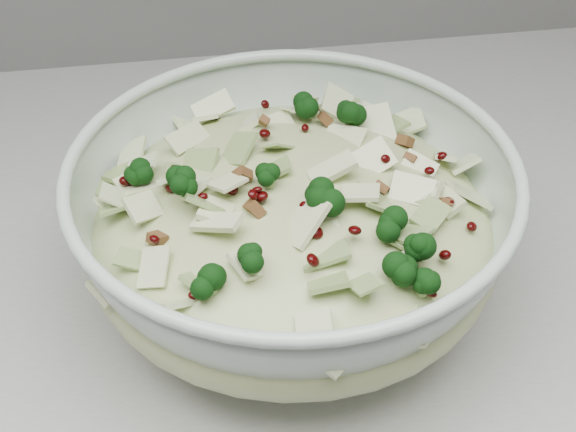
# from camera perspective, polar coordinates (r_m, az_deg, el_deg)

# --- Properties ---
(mixing_bowl) EXTENTS (0.37, 0.37, 0.12)m
(mixing_bowl) POSITION_cam_1_polar(r_m,az_deg,el_deg) (0.57, 0.32, -0.97)
(mixing_bowl) COLOR silver
(mixing_bowl) RESTS_ON counter
(salad) EXTENTS (0.37, 0.37, 0.12)m
(salad) POSITION_cam_1_polar(r_m,az_deg,el_deg) (0.55, 0.33, 0.59)
(salad) COLOR beige
(salad) RESTS_ON mixing_bowl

